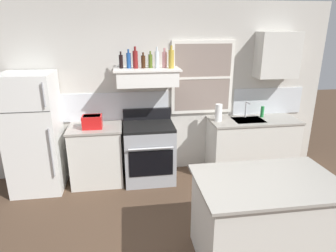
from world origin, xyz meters
TOP-DOWN VIEW (x-y plane):
  - back_wall at (0.03, 2.23)m, footprint 5.40×0.11m
  - refrigerator at (-1.90, 1.84)m, footprint 0.70×0.72m
  - counter_left_of_stove at (-1.05, 1.90)m, footprint 0.79×0.63m
  - toaster at (-1.07, 1.83)m, footprint 0.30×0.20m
  - stove_range at (-0.25, 1.86)m, footprint 0.76×0.69m
  - range_hood_shelf at (-0.25, 1.96)m, footprint 0.96×0.52m
  - bottle_balsamic_dark at (-0.62, 2.01)m, footprint 0.06×0.06m
  - bottle_blue_liqueur at (-0.51, 2.01)m, footprint 0.07×0.07m
  - bottle_red_label_wine at (-0.41, 1.98)m, footprint 0.07×0.07m
  - bottle_brown_stout at (-0.30, 1.97)m, footprint 0.06×0.06m
  - bottle_olive_oil_square at (-0.19, 1.99)m, footprint 0.06×0.06m
  - bottle_clear_tall at (-0.10, 1.96)m, footprint 0.06×0.06m
  - bottle_rose_pink at (0.02, 1.99)m, footprint 0.07×0.07m
  - bottle_champagne_gold_foil at (0.10, 1.91)m, footprint 0.08×0.08m
  - counter_right_with_sink at (1.45, 1.90)m, footprint 1.43×0.63m
  - sink_faucet at (1.35, 2.00)m, footprint 0.03×0.17m
  - paper_towel_roll at (0.85, 1.90)m, footprint 0.11×0.11m
  - dish_soap_bottle at (1.63, 2.00)m, footprint 0.06×0.06m
  - kitchen_island at (0.76, -0.01)m, footprint 1.40×0.90m
  - upper_cabinet_right at (1.80, 2.04)m, footprint 0.64×0.32m

SIDE VIEW (x-z plane):
  - counter_left_of_stove at x=-1.05m, z-range 0.00..0.91m
  - counter_right_with_sink at x=1.45m, z-range 0.00..0.91m
  - kitchen_island at x=0.76m, z-range 0.00..0.91m
  - stove_range at x=-0.25m, z-range -0.08..1.01m
  - refrigerator at x=-1.90m, z-range 0.00..1.73m
  - dish_soap_bottle at x=1.63m, z-range 0.91..1.09m
  - toaster at x=-1.07m, z-range 0.91..1.10m
  - paper_towel_roll at x=0.85m, z-range 0.91..1.18m
  - sink_faucet at x=1.35m, z-range 0.94..1.22m
  - back_wall at x=0.03m, z-range 0.00..2.70m
  - range_hood_shelf at x=-0.25m, z-range 1.50..1.75m
  - bottle_brown_stout at x=-0.30m, z-range 1.73..1.95m
  - bottle_balsamic_dark at x=-0.62m, z-range 1.73..1.97m
  - bottle_olive_oil_square at x=-0.19m, z-range 1.73..1.97m
  - bottle_blue_liqueur at x=-0.51m, z-range 1.72..1.99m
  - bottle_rose_pink at x=0.02m, z-range 1.72..2.01m
  - bottle_clear_tall at x=-0.10m, z-range 1.72..2.03m
  - bottle_red_label_wine at x=-0.41m, z-range 1.72..2.03m
  - bottle_champagne_gold_foil at x=0.10m, z-range 1.72..2.04m
  - upper_cabinet_right at x=1.80m, z-range 1.55..2.25m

